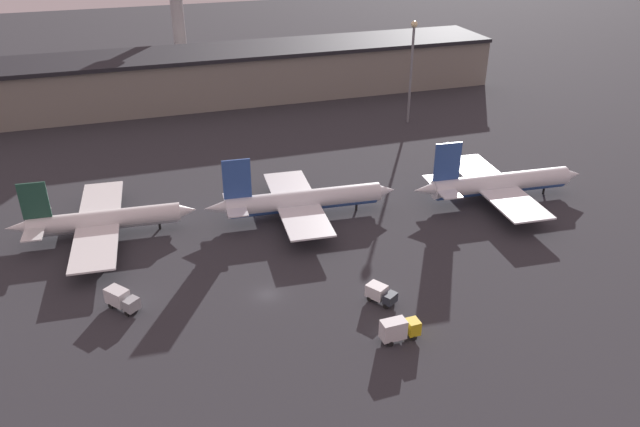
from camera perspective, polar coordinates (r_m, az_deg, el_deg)
ground at (r=105.89m, az=-4.82°, el=-7.39°), size 600.00×600.00×0.00m
terminal_building at (r=202.66m, az=-12.45°, el=11.98°), size 202.58×24.54×15.83m
airplane_0 at (r=128.16m, az=-19.24°, el=-0.60°), size 35.83×37.15×12.54m
airplane_1 at (r=128.01m, az=-1.67°, el=1.19°), size 40.28×31.33×13.96m
airplane_2 at (r=140.56m, az=16.02°, el=2.64°), size 39.68×34.27×14.26m
service_vehicle_1 at (r=106.26m, az=-17.72°, el=-7.45°), size 5.58×6.13×3.33m
service_vehicle_2 at (r=103.42m, az=5.53°, el=-7.28°), size 4.70×5.51×2.89m
service_vehicle_3 at (r=95.53m, az=7.20°, el=-10.44°), size 6.17×2.33×3.74m
lamp_post_1 at (r=180.04m, az=8.39°, el=13.67°), size 1.80×1.80×28.68m
control_tower at (r=234.75m, az=-12.96°, el=17.81°), size 9.00×9.00×39.43m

